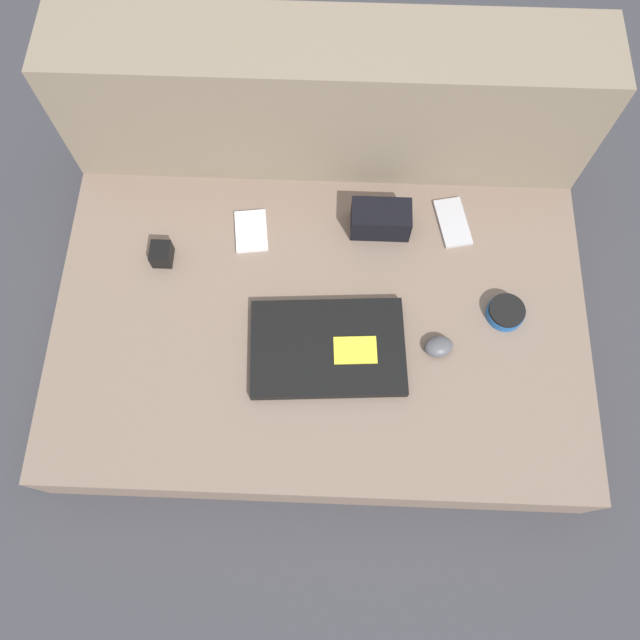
{
  "coord_description": "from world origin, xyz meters",
  "views": [
    {
      "loc": [
        0.02,
        -0.48,
        1.41
      ],
      "look_at": [
        0.0,
        0.0,
        0.17
      ],
      "focal_mm": 35.0,
      "sensor_mm": 36.0,
      "label": 1
    }
  ],
  "objects_px": {
    "computer_mouse": "(439,346)",
    "phone_black": "(251,231)",
    "charger_brick": "(162,254)",
    "camera_pouch": "(381,219)",
    "speaker_puck": "(506,312)",
    "phone_silver": "(453,222)",
    "laptop": "(328,348)"
  },
  "relations": [
    {
      "from": "speaker_puck",
      "to": "phone_silver",
      "type": "xyz_separation_m",
      "value": [
        -0.1,
        0.22,
        -0.01
      ]
    },
    {
      "from": "phone_black",
      "to": "phone_silver",
      "type": "bearing_deg",
      "value": -2.62
    },
    {
      "from": "phone_silver",
      "to": "camera_pouch",
      "type": "xyz_separation_m",
      "value": [
        -0.17,
        -0.02,
        0.03
      ]
    },
    {
      "from": "phone_black",
      "to": "camera_pouch",
      "type": "distance_m",
      "value": 0.3
    },
    {
      "from": "camera_pouch",
      "to": "charger_brick",
      "type": "bearing_deg",
      "value": -168.55
    },
    {
      "from": "computer_mouse",
      "to": "phone_black",
      "type": "relative_size",
      "value": 0.63
    },
    {
      "from": "phone_black",
      "to": "laptop",
      "type": "bearing_deg",
      "value": -63.92
    },
    {
      "from": "charger_brick",
      "to": "phone_black",
      "type": "bearing_deg",
      "value": 21.32
    },
    {
      "from": "computer_mouse",
      "to": "charger_brick",
      "type": "distance_m",
      "value": 0.64
    },
    {
      "from": "phone_silver",
      "to": "camera_pouch",
      "type": "height_order",
      "value": "camera_pouch"
    },
    {
      "from": "laptop",
      "to": "computer_mouse",
      "type": "distance_m",
      "value": 0.23
    },
    {
      "from": "laptop",
      "to": "phone_black",
      "type": "xyz_separation_m",
      "value": [
        -0.19,
        0.28,
        -0.01
      ]
    },
    {
      "from": "computer_mouse",
      "to": "phone_black",
      "type": "height_order",
      "value": "computer_mouse"
    },
    {
      "from": "phone_silver",
      "to": "phone_black",
      "type": "xyz_separation_m",
      "value": [
        -0.46,
        -0.04,
        0.0
      ]
    },
    {
      "from": "speaker_puck",
      "to": "phone_silver",
      "type": "distance_m",
      "value": 0.25
    },
    {
      "from": "speaker_puck",
      "to": "phone_silver",
      "type": "height_order",
      "value": "speaker_puck"
    },
    {
      "from": "computer_mouse",
      "to": "charger_brick",
      "type": "bearing_deg",
      "value": 148.07
    },
    {
      "from": "phone_black",
      "to": "charger_brick",
      "type": "relative_size",
      "value": 2.24
    },
    {
      "from": "computer_mouse",
      "to": "phone_black",
      "type": "bearing_deg",
      "value": 132.97
    },
    {
      "from": "phone_silver",
      "to": "phone_black",
      "type": "relative_size",
      "value": 1.19
    },
    {
      "from": "charger_brick",
      "to": "laptop",
      "type": "bearing_deg",
      "value": -28.27
    },
    {
      "from": "phone_black",
      "to": "charger_brick",
      "type": "distance_m",
      "value": 0.21
    },
    {
      "from": "phone_silver",
      "to": "laptop",
      "type": "bearing_deg",
      "value": -142.97
    },
    {
      "from": "laptop",
      "to": "computer_mouse",
      "type": "relative_size",
      "value": 4.76
    },
    {
      "from": "computer_mouse",
      "to": "phone_black",
      "type": "xyz_separation_m",
      "value": [
        -0.42,
        0.27,
        -0.01
      ]
    },
    {
      "from": "laptop",
      "to": "charger_brick",
      "type": "xyz_separation_m",
      "value": [
        -0.38,
        0.2,
        0.01
      ]
    },
    {
      "from": "speaker_puck",
      "to": "charger_brick",
      "type": "distance_m",
      "value": 0.77
    },
    {
      "from": "computer_mouse",
      "to": "charger_brick",
      "type": "relative_size",
      "value": 1.4
    },
    {
      "from": "charger_brick",
      "to": "camera_pouch",
      "type": "bearing_deg",
      "value": 11.45
    },
    {
      "from": "laptop",
      "to": "phone_silver",
      "type": "xyz_separation_m",
      "value": [
        0.28,
        0.32,
        -0.01
      ]
    },
    {
      "from": "laptop",
      "to": "computer_mouse",
      "type": "xyz_separation_m",
      "value": [
        0.23,
        0.01,
        0.0
      ]
    },
    {
      "from": "phone_silver",
      "to": "camera_pouch",
      "type": "distance_m",
      "value": 0.17
    }
  ]
}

